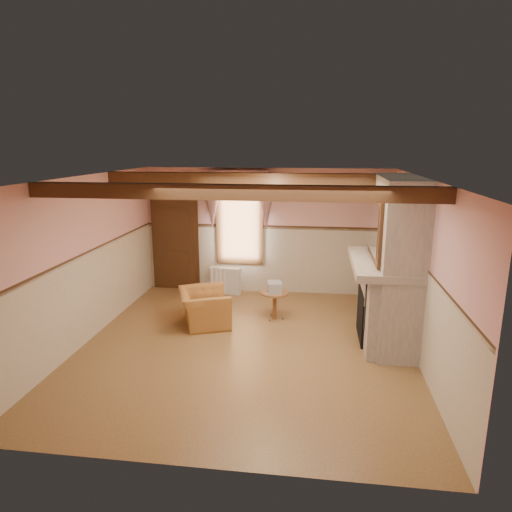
# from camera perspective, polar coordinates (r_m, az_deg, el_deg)

# --- Properties ---
(floor) EXTENTS (5.50, 6.00, 0.01)m
(floor) POSITION_cam_1_polar(r_m,az_deg,el_deg) (7.82, -1.24, -11.17)
(floor) COLOR brown
(floor) RESTS_ON ground
(ceiling) EXTENTS (5.50, 6.00, 0.01)m
(ceiling) POSITION_cam_1_polar(r_m,az_deg,el_deg) (7.10, -1.36, 9.76)
(ceiling) COLOR silver
(ceiling) RESTS_ON wall_back
(wall_back) EXTENTS (5.50, 0.02, 2.80)m
(wall_back) POSITION_cam_1_polar(r_m,az_deg,el_deg) (10.24, 1.30, 3.12)
(wall_back) COLOR #D59794
(wall_back) RESTS_ON floor
(wall_front) EXTENTS (5.50, 0.02, 2.80)m
(wall_front) POSITION_cam_1_polar(r_m,az_deg,el_deg) (4.56, -7.24, -10.95)
(wall_front) COLOR #D59794
(wall_front) RESTS_ON floor
(wall_left) EXTENTS (0.02, 6.00, 2.80)m
(wall_left) POSITION_cam_1_polar(r_m,az_deg,el_deg) (8.21, -20.62, -0.47)
(wall_left) COLOR #D59794
(wall_left) RESTS_ON floor
(wall_right) EXTENTS (0.02, 6.00, 2.80)m
(wall_right) POSITION_cam_1_polar(r_m,az_deg,el_deg) (7.44, 20.14, -1.87)
(wall_right) COLOR #D59794
(wall_right) RESTS_ON floor
(wainscot) EXTENTS (5.50, 6.00, 1.50)m
(wainscot) POSITION_cam_1_polar(r_m,az_deg,el_deg) (7.53, -1.27, -5.99)
(wainscot) COLOR beige
(wainscot) RESTS_ON floor
(chair_rail) EXTENTS (5.50, 6.00, 0.08)m
(chair_rail) POSITION_cam_1_polar(r_m,az_deg,el_deg) (7.31, -1.31, -0.46)
(chair_rail) COLOR black
(chair_rail) RESTS_ON wainscot
(firebox) EXTENTS (0.20, 0.95, 0.90)m
(firebox) POSITION_cam_1_polar(r_m,az_deg,el_deg) (8.16, 13.53, -7.03)
(firebox) COLOR black
(firebox) RESTS_ON floor
(armchair) EXTENTS (1.18, 1.26, 0.66)m
(armchair) POSITION_cam_1_polar(r_m,az_deg,el_deg) (8.64, -6.47, -6.41)
(armchair) COLOR #9E662D
(armchair) RESTS_ON floor
(side_table) EXTENTS (0.70, 0.70, 0.55)m
(side_table) POSITION_cam_1_polar(r_m,az_deg,el_deg) (8.85, 2.34, -6.19)
(side_table) COLOR brown
(side_table) RESTS_ON floor
(book_stack) EXTENTS (0.31, 0.36, 0.20)m
(book_stack) POSITION_cam_1_polar(r_m,az_deg,el_deg) (8.71, 2.33, -3.91)
(book_stack) COLOR #B7AD8C
(book_stack) RESTS_ON side_table
(radiator) EXTENTS (0.72, 0.27, 0.60)m
(radiator) POSITION_cam_1_polar(r_m,az_deg,el_deg) (10.35, -3.86, -3.07)
(radiator) COLOR silver
(radiator) RESTS_ON floor
(bowl) EXTENTS (0.35, 0.35, 0.09)m
(bowl) POSITION_cam_1_polar(r_m,az_deg,el_deg) (7.87, 15.74, -0.23)
(bowl) COLOR brown
(bowl) RESTS_ON mantel
(mantel_clock) EXTENTS (0.14, 0.24, 0.20)m
(mantel_clock) POSITION_cam_1_polar(r_m,az_deg,el_deg) (8.54, 15.12, 1.30)
(mantel_clock) COLOR black
(mantel_clock) RESTS_ON mantel
(oil_lamp) EXTENTS (0.11, 0.11, 0.28)m
(oil_lamp) POSITION_cam_1_polar(r_m,az_deg,el_deg) (8.09, 15.54, 0.88)
(oil_lamp) COLOR gold
(oil_lamp) RESTS_ON mantel
(candle_red) EXTENTS (0.06, 0.06, 0.16)m
(candle_red) POSITION_cam_1_polar(r_m,az_deg,el_deg) (7.14, 16.56, -1.39)
(candle_red) COLOR maroon
(candle_red) RESTS_ON mantel
(jar_yellow) EXTENTS (0.06, 0.06, 0.12)m
(jar_yellow) POSITION_cam_1_polar(r_m,az_deg,el_deg) (7.58, 16.04, -0.64)
(jar_yellow) COLOR gold
(jar_yellow) RESTS_ON mantel
(fireplace) EXTENTS (0.85, 2.00, 2.80)m
(fireplace) POSITION_cam_1_polar(r_m,az_deg,el_deg) (7.94, 16.96, -0.65)
(fireplace) COLOR gray
(fireplace) RESTS_ON floor
(mantel) EXTENTS (1.05, 2.05, 0.12)m
(mantel) POSITION_cam_1_polar(r_m,az_deg,el_deg) (7.92, 15.66, -0.89)
(mantel) COLOR gray
(mantel) RESTS_ON fireplace
(overmantel_mirror) EXTENTS (0.06, 1.44, 1.04)m
(overmantel_mirror) POSITION_cam_1_polar(r_m,az_deg,el_deg) (7.77, 14.60, 3.50)
(overmantel_mirror) COLOR silver
(overmantel_mirror) RESTS_ON fireplace
(door) EXTENTS (1.10, 0.10, 2.10)m
(door) POSITION_cam_1_polar(r_m,az_deg,el_deg) (10.68, -10.02, 1.44)
(door) COLOR black
(door) RESTS_ON floor
(window) EXTENTS (1.06, 0.08, 2.02)m
(window) POSITION_cam_1_polar(r_m,az_deg,el_deg) (10.25, -2.06, 4.54)
(window) COLOR white
(window) RESTS_ON wall_back
(window_drapes) EXTENTS (1.30, 0.14, 1.40)m
(window_drapes) POSITION_cam_1_polar(r_m,az_deg,el_deg) (10.08, -2.18, 7.83)
(window_drapes) COLOR gray
(window_drapes) RESTS_ON wall_back
(ceiling_beam_front) EXTENTS (5.50, 0.18, 0.20)m
(ceiling_beam_front) POSITION_cam_1_polar(r_m,az_deg,el_deg) (5.93, -3.18, 7.97)
(ceiling_beam_front) COLOR black
(ceiling_beam_front) RESTS_ON ceiling
(ceiling_beam_back) EXTENTS (5.50, 0.18, 0.20)m
(ceiling_beam_back) POSITION_cam_1_polar(r_m,az_deg,el_deg) (8.29, -0.05, 9.66)
(ceiling_beam_back) COLOR black
(ceiling_beam_back) RESTS_ON ceiling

